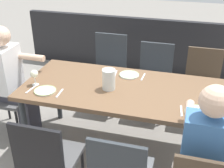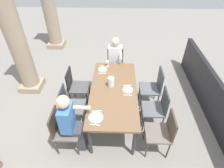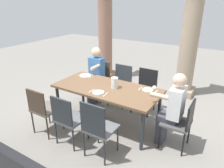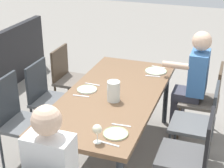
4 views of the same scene
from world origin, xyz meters
name	(u,v)px [view 4 (image 4 of 4)]	position (x,y,z in m)	size (l,w,h in m)	color
ground_plane	(113,156)	(0.00, 0.00, 0.00)	(16.00, 16.00, 0.00)	gray
dining_table	(113,100)	(0.00, 0.00, 0.71)	(1.99, 0.93, 0.77)	brown
chair_west_north	(207,97)	(-0.78, 0.89, 0.52)	(0.44, 0.44, 0.90)	#6A6158
chair_west_south	(69,76)	(-0.78, -0.88, 0.53)	(0.44, 0.44, 0.90)	#6A6158
chair_mid_north	(201,120)	(-0.19, 0.89, 0.53)	(0.44, 0.44, 0.91)	#5B5E61
chair_mid_south	(47,95)	(-0.19, -0.89, 0.52)	(0.44, 0.44, 0.91)	#5B5E61
chair_east_north	(192,152)	(0.41, 0.88, 0.54)	(0.44, 0.44, 0.92)	#4F4F50
chair_east_south	(17,116)	(0.41, -0.89, 0.56)	(0.44, 0.44, 0.97)	#5B5E61
diner_woman_green	(192,81)	(-0.77, 0.70, 0.70)	(0.35, 0.50, 1.29)	#3F3F4C
plate_0	(156,71)	(-0.73, 0.28, 0.78)	(0.25, 0.25, 0.02)	white
fork_0	(159,67)	(-0.88, 0.28, 0.77)	(0.02, 0.17, 0.01)	silver
spoon_0	(153,76)	(-0.58, 0.28, 0.77)	(0.02, 0.17, 0.01)	silver
plate_1	(87,89)	(0.01, -0.28, 0.78)	(0.21, 0.21, 0.02)	white
fork_1	(92,84)	(-0.14, -0.28, 0.77)	(0.02, 0.17, 0.01)	silver
spoon_1	(81,96)	(0.16, -0.28, 0.77)	(0.02, 0.17, 0.01)	silver
plate_2	(116,134)	(0.71, 0.28, 0.78)	(0.21, 0.21, 0.02)	silver
wine_glass_2	(97,130)	(0.86, 0.18, 0.89)	(0.08, 0.08, 0.16)	white
fork_2	(121,125)	(0.56, 0.28, 0.77)	(0.02, 0.17, 0.01)	silver
spoon_2	(109,144)	(0.86, 0.28, 0.77)	(0.02, 0.17, 0.01)	silver
water_pitcher	(114,92)	(0.13, 0.06, 0.86)	(0.13, 0.13, 0.20)	white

